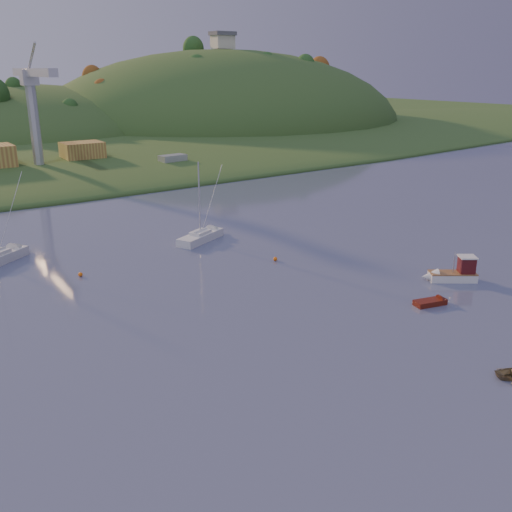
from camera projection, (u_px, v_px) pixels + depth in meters
hill_right at (224, 127)px, 233.80m from camera, size 150.00×130.00×60.00m
hilltop_house at (223, 40)px, 223.35m from camera, size 9.00×7.00×6.45m
wharf at (52, 169)px, 127.87m from camera, size 42.00×16.00×2.40m
shed_east at (83, 151)px, 132.74m from camera, size 9.00×7.00×4.00m
dock_crane at (33, 96)px, 118.44m from camera, size 3.20×28.00×20.30m
fishing_boat at (449, 273)px, 63.65m from camera, size 5.99×4.96×3.83m
sailboat_far at (200, 236)px, 78.31m from camera, size 8.12×5.51×10.92m
red_tender at (436, 301)px, 57.50m from camera, size 4.07×2.19×1.32m
work_vessel at (173, 165)px, 132.18m from camera, size 14.88×6.78×3.70m
buoy_0 at (275, 259)px, 70.41m from camera, size 0.50×0.50×0.50m
buoy_2 at (80, 274)px, 65.09m from camera, size 0.50×0.50×0.50m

